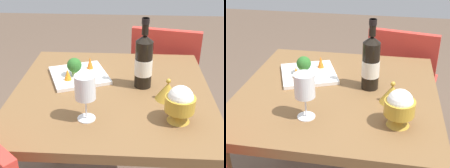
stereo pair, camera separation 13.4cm
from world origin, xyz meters
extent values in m
cube|color=brown|center=(0.00, 0.00, 0.72)|extent=(0.85, 0.85, 0.04)
cylinder|color=brown|center=(0.37, -0.37, 0.35)|extent=(0.05, 0.05, 0.70)
cylinder|color=brown|center=(0.37, 0.37, 0.35)|extent=(0.05, 0.05, 0.70)
cube|color=red|center=(0.71, -0.32, 0.44)|extent=(0.47, 0.47, 0.02)
cube|color=red|center=(0.53, -0.28, 0.65)|extent=(0.12, 0.40, 0.40)
cylinder|color=black|center=(0.91, -0.19, 0.21)|extent=(0.03, 0.03, 0.43)
cylinder|color=black|center=(0.84, -0.52, 0.21)|extent=(0.03, 0.03, 0.43)
cylinder|color=black|center=(0.58, -0.12, 0.21)|extent=(0.03, 0.03, 0.43)
cylinder|color=black|center=(0.51, -0.45, 0.21)|extent=(0.03, 0.03, 0.43)
cylinder|color=black|center=(0.05, -0.13, 0.85)|extent=(0.08, 0.08, 0.21)
cone|color=black|center=(0.05, -0.13, 0.97)|extent=(0.08, 0.08, 0.03)
cylinder|color=black|center=(0.05, -0.13, 1.02)|extent=(0.03, 0.03, 0.07)
cylinder|color=black|center=(0.05, -0.13, 1.04)|extent=(0.03, 0.03, 0.02)
cylinder|color=silver|center=(0.05, -0.13, 0.84)|extent=(0.08, 0.08, 0.07)
cylinder|color=white|center=(-0.23, 0.08, 0.74)|extent=(0.07, 0.07, 0.00)
cylinder|color=white|center=(-0.23, 0.08, 0.79)|extent=(0.01, 0.01, 0.08)
cylinder|color=white|center=(-0.23, 0.08, 0.88)|extent=(0.08, 0.08, 0.09)
cone|color=gold|center=(-0.22, -0.26, 0.76)|extent=(0.08, 0.08, 0.04)
cylinder|color=gold|center=(-0.22, -0.26, 0.81)|extent=(0.11, 0.11, 0.05)
sphere|color=white|center=(-0.22, -0.26, 0.84)|extent=(0.09, 0.09, 0.09)
cone|color=gold|center=(-0.06, -0.23, 0.78)|extent=(0.10, 0.10, 0.07)
sphere|color=gold|center=(-0.06, -0.23, 0.83)|extent=(0.02, 0.02, 0.02)
cube|color=white|center=(0.12, 0.16, 0.75)|extent=(0.33, 0.33, 0.02)
cylinder|color=#729E4C|center=(0.10, 0.18, 0.77)|extent=(0.03, 0.03, 0.03)
sphere|color=#2D6B28|center=(0.10, 0.18, 0.81)|extent=(0.07, 0.07, 0.07)
cone|color=orange|center=(0.06, 0.20, 0.78)|extent=(0.03, 0.03, 0.05)
cone|color=orange|center=(0.19, 0.12, 0.79)|extent=(0.03, 0.03, 0.06)
camera|label=1|loc=(-1.18, -0.07, 1.39)|focal=49.76mm
camera|label=2|loc=(-1.17, -0.21, 1.39)|focal=49.76mm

